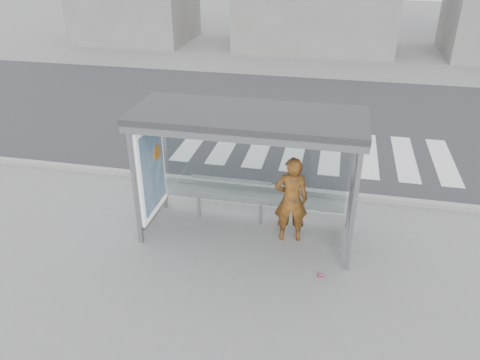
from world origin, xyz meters
name	(u,v)px	position (x,y,z in m)	size (l,w,h in m)	color
ground	(247,234)	(0.00, 0.00, 0.00)	(80.00, 80.00, 0.00)	slate
road	(288,117)	(0.00, 7.00, 0.00)	(30.00, 10.00, 0.01)	#2E2E30
curb	(263,187)	(0.00, 1.95, 0.06)	(30.00, 0.18, 0.12)	gray
crosswalk	(313,150)	(1.00, 4.50, 0.00)	(7.55, 3.00, 0.00)	silver
bus_shelter	(229,142)	(-0.37, 0.06, 1.98)	(4.25, 1.65, 2.62)	gray
person	(291,200)	(0.86, 0.05, 0.90)	(0.66, 0.43, 1.80)	red
bench	(230,197)	(-0.48, 0.50, 0.53)	(1.74, 0.32, 0.90)	gray
soda_can	(321,275)	(1.55, -1.02, 0.03)	(0.06, 0.06, 0.12)	#D43E7D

